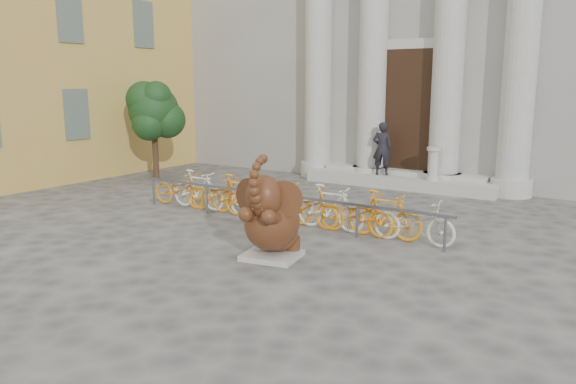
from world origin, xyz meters
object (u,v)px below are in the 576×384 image
Objects in this scene: tree at (154,111)px; pedestrian at (382,149)px; bike_rack at (281,201)px; elephant_statue at (271,221)px.

tree reaches higher than pedestrian.
pedestrian reaches higher than bike_rack.
tree is at bearing 9.26° from pedestrian.
elephant_statue is at bearing -31.74° from tree.
pedestrian is (0.05, 5.56, 0.68)m from bike_rack.
pedestrian is (-1.32, 7.95, 0.47)m from elephant_statue.
bike_rack is 5.00× the size of pedestrian.
pedestrian is at bearing 22.61° from tree.
elephant_statue reaches higher than bike_rack.
tree is at bearing 158.56° from bike_rack.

